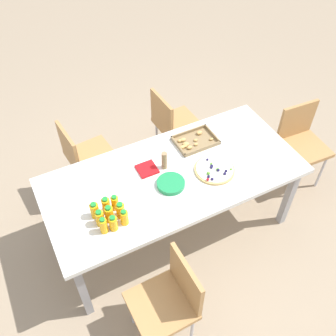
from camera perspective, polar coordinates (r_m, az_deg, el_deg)
ground_plane at (r=3.55m, az=0.72°, el=-8.99°), size 12.00×12.00×0.00m
party_table at (r=3.01m, az=0.83°, el=-1.73°), size 2.03×0.93×0.74m
chair_end at (r=3.81m, az=19.24°, el=4.06°), size 0.42×0.42×0.83m
chair_far_left at (r=3.53m, az=-12.47°, el=1.89°), size 0.44×0.44×0.83m
chair_near_left at (r=2.68m, az=0.31°, el=-18.86°), size 0.41×0.41×0.83m
chair_far_right at (r=3.79m, az=0.63°, el=6.90°), size 0.42×0.42×0.83m
juice_bottle_0 at (r=2.62m, az=-9.64°, el=-8.48°), size 0.05×0.05×0.14m
juice_bottle_1 at (r=2.63m, az=-8.19°, el=-8.18°), size 0.06×0.06×0.13m
juice_bottle_2 at (r=2.64m, az=-6.55°, el=-7.37°), size 0.06×0.06×0.13m
juice_bottle_3 at (r=2.66m, az=-10.17°, el=-7.38°), size 0.06×0.06×0.14m
juice_bottle_4 at (r=2.66m, az=-8.79°, el=-6.82°), size 0.06×0.06×0.15m
juice_bottle_5 at (r=2.68m, az=-7.13°, el=-6.32°), size 0.06×0.06×0.14m
juice_bottle_6 at (r=2.71m, az=-10.92°, el=-6.24°), size 0.06×0.06×0.14m
juice_bottle_7 at (r=2.71m, az=-9.24°, el=-5.59°), size 0.06×0.06×0.15m
juice_bottle_8 at (r=2.73m, az=-7.95°, el=-5.16°), size 0.05×0.05×0.13m
fruit_pizza at (r=3.00m, az=6.97°, el=-0.23°), size 0.32×0.32×0.05m
snack_tray at (r=3.21m, az=3.87°, el=4.02°), size 0.35×0.25×0.04m
plate_stack at (r=2.87m, az=0.43°, el=-2.35°), size 0.21×0.21×0.03m
napkin_stack at (r=2.99m, az=-3.16°, el=-0.16°), size 0.15×0.15×0.02m
cardboard_tube at (r=2.95m, az=-0.56°, el=1.13°), size 0.04×0.04×0.16m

